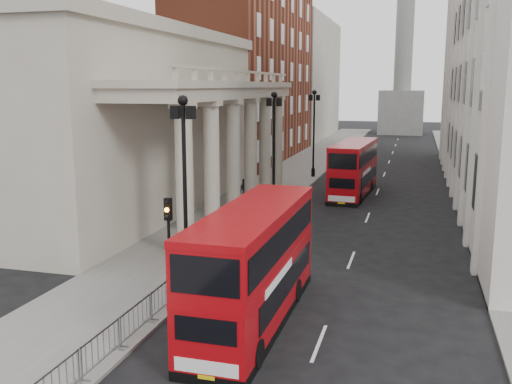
% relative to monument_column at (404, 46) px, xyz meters
% --- Properties ---
extents(ground, '(260.00, 260.00, 0.00)m').
position_rel_monument_column_xyz_m(ground, '(-6.00, -92.00, -15.98)').
color(ground, black).
rests_on(ground, ground).
extents(sidewalk_west, '(6.00, 140.00, 0.12)m').
position_rel_monument_column_xyz_m(sidewalk_west, '(-9.00, -62.00, -15.92)').
color(sidewalk_west, slate).
rests_on(sidewalk_west, ground).
extents(sidewalk_east, '(3.00, 140.00, 0.12)m').
position_rel_monument_column_xyz_m(sidewalk_east, '(7.50, -62.00, -15.92)').
color(sidewalk_east, slate).
rests_on(sidewalk_east, ground).
extents(kerb, '(0.20, 140.00, 0.14)m').
position_rel_monument_column_xyz_m(kerb, '(-6.05, -62.00, -15.91)').
color(kerb, slate).
rests_on(kerb, ground).
extents(portico_building, '(9.00, 28.00, 12.00)m').
position_rel_monument_column_xyz_m(portico_building, '(-16.50, -74.00, -9.98)').
color(portico_building, '#A09786').
rests_on(portico_building, ground).
extents(brick_building, '(9.00, 32.00, 22.00)m').
position_rel_monument_column_xyz_m(brick_building, '(-16.50, -44.00, -4.98)').
color(brick_building, maroon).
rests_on(brick_building, ground).
extents(west_building_far, '(9.00, 30.00, 20.00)m').
position_rel_monument_column_xyz_m(west_building_far, '(-16.50, -12.00, -5.98)').
color(west_building_far, '#A09786').
rests_on(west_building_far, ground).
extents(monument_column, '(8.00, 8.00, 54.20)m').
position_rel_monument_column_xyz_m(monument_column, '(0.00, 0.00, 0.00)').
color(monument_column, '#60605E').
rests_on(monument_column, ground).
extents(lamp_post_south, '(1.05, 0.44, 8.32)m').
position_rel_monument_column_xyz_m(lamp_post_south, '(-6.60, -88.00, -11.07)').
color(lamp_post_south, black).
rests_on(lamp_post_south, sidewalk_west).
extents(lamp_post_mid, '(1.05, 0.44, 8.32)m').
position_rel_monument_column_xyz_m(lamp_post_mid, '(-6.60, -72.00, -11.07)').
color(lamp_post_mid, black).
rests_on(lamp_post_mid, sidewalk_west).
extents(lamp_post_north, '(1.05, 0.44, 8.32)m').
position_rel_monument_column_xyz_m(lamp_post_north, '(-6.60, -56.00, -11.07)').
color(lamp_post_north, black).
rests_on(lamp_post_north, sidewalk_west).
extents(traffic_light, '(0.28, 0.33, 4.30)m').
position_rel_monument_column_xyz_m(traffic_light, '(-6.50, -90.02, -12.88)').
color(traffic_light, black).
rests_on(traffic_light, sidewalk_west).
extents(crowd_barriers, '(0.50, 18.75, 1.10)m').
position_rel_monument_column_xyz_m(crowd_barriers, '(-6.35, -89.78, -15.31)').
color(crowd_barriers, gray).
rests_on(crowd_barriers, sidewalk_west).
extents(bus_near, '(2.55, 10.21, 4.40)m').
position_rel_monument_column_xyz_m(bus_near, '(-2.70, -90.78, -13.68)').
color(bus_near, '#A0070D').
rests_on(bus_near, ground).
extents(bus_far, '(3.05, 10.18, 4.34)m').
position_rel_monument_column_xyz_m(bus_far, '(-1.85, -64.08, -13.71)').
color(bus_far, '#A8070E').
rests_on(bus_far, ground).
extents(pedestrian_a, '(0.65, 0.45, 1.70)m').
position_rel_monument_column_xyz_m(pedestrian_a, '(-10.04, -79.46, -15.01)').
color(pedestrian_a, black).
rests_on(pedestrian_a, sidewalk_west).
extents(pedestrian_b, '(0.92, 0.82, 1.54)m').
position_rel_monument_column_xyz_m(pedestrian_b, '(-10.74, -72.90, -15.09)').
color(pedestrian_b, black).
rests_on(pedestrian_b, sidewalk_west).
extents(pedestrian_c, '(0.99, 0.74, 1.84)m').
position_rel_monument_column_xyz_m(pedestrian_c, '(-9.37, -69.76, -14.94)').
color(pedestrian_c, black).
rests_on(pedestrian_c, sidewalk_west).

